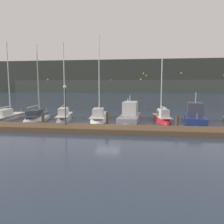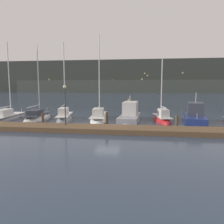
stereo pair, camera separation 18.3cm
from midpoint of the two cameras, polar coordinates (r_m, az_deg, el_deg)
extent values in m
plane|color=#2D3D51|center=(22.90, -0.91, -3.96)|extent=(400.00, 400.00, 0.00)
cube|color=brown|center=(20.79, -1.82, -4.45)|extent=(34.39, 2.80, 0.45)
cylinder|color=#4C3D2D|center=(24.37, -17.41, -1.92)|extent=(0.28, 0.28, 1.43)
cylinder|color=#4C3D2D|center=(22.28, -1.11, -2.09)|extent=(0.28, 0.28, 1.67)
cylinder|color=#4C3D2D|center=(22.29, 16.77, -2.63)|extent=(0.28, 0.28, 1.47)
ellipsoid|color=gray|center=(31.23, -25.21, -1.70)|extent=(2.35, 7.81, 1.26)
cube|color=silver|center=(31.16, -25.26, -0.74)|extent=(1.98, 6.56, 0.08)
cube|color=silver|center=(30.31, -26.15, -0.13)|extent=(1.26, 2.54, 0.82)
cylinder|color=silver|center=(31.48, -25.15, 7.84)|extent=(0.12, 0.12, 9.32)
cylinder|color=silver|center=(30.32, -26.14, 1.17)|extent=(0.30, 2.91, 0.09)
cylinder|color=silver|center=(34.24, -22.40, 0.45)|extent=(0.04, 0.04, 0.50)
ellipsoid|color=white|center=(30.15, -18.57, -1.68)|extent=(3.01, 7.89, 1.43)
cube|color=#333842|center=(30.06, -18.62, -0.45)|extent=(2.52, 6.63, 0.08)
cube|color=#333842|center=(29.17, -19.28, -0.04)|extent=(1.58, 2.59, 0.58)
cylinder|color=silver|center=(30.43, -18.53, 8.01)|extent=(0.12, 0.12, 8.87)
cylinder|color=silver|center=(28.74, -19.62, 1.42)|extent=(0.49, 3.83, 0.09)
cylinder|color=silver|center=(33.35, -16.51, 0.76)|extent=(0.04, 0.04, 0.50)
ellipsoid|color=gray|center=(28.16, -12.05, -2.06)|extent=(2.89, 6.62, 1.34)
cube|color=silver|center=(28.06, -12.09, -0.68)|extent=(2.43, 5.56, 0.08)
cube|color=silver|center=(27.25, -12.36, 0.12)|extent=(1.39, 2.21, 0.89)
cylinder|color=silver|center=(28.34, -12.16, 8.51)|extent=(0.12, 0.12, 8.99)
cylinder|color=silver|center=(27.07, -12.44, 1.71)|extent=(0.62, 2.73, 0.09)
cylinder|color=silver|center=(30.93, -11.25, 0.50)|extent=(0.04, 0.04, 0.50)
ellipsoid|color=white|center=(27.65, -3.21, -2.08)|extent=(2.91, 8.33, 1.47)
cube|color=silver|center=(27.56, -3.22, -0.76)|extent=(2.44, 6.99, 0.08)
cube|color=silver|center=(26.53, -3.41, -0.01)|extent=(1.50, 2.73, 0.88)
cylinder|color=silver|center=(27.99, -3.17, 9.49)|extent=(0.12, 0.12, 9.88)
cylinder|color=silver|center=(26.51, -3.41, 1.26)|extent=(0.43, 3.18, 0.09)
cylinder|color=silver|center=(31.24, -2.62, 0.62)|extent=(0.04, 0.04, 0.50)
ellipsoid|color=gray|center=(26.87, 4.82, -2.36)|extent=(2.84, 7.25, 1.07)
cube|color=gray|center=(26.82, 4.83, -1.60)|extent=(2.60, 6.52, 0.72)
cube|color=silver|center=(27.37, 5.02, 1.03)|extent=(1.83, 3.22, 1.60)
cube|color=black|center=(28.76, 5.33, 1.79)|extent=(1.48, 0.38, 0.71)
cylinder|color=silver|center=(26.71, 4.91, 3.49)|extent=(0.07, 0.07, 0.82)
cylinder|color=silver|center=(23.78, 4.04, -1.07)|extent=(0.04, 0.04, 0.60)
ellipsoid|color=red|center=(27.21, 13.04, -2.40)|extent=(2.56, 5.95, 1.64)
cube|color=silver|center=(27.12, 13.07, -1.04)|extent=(2.15, 5.00, 0.08)
cube|color=silver|center=(26.39, 13.48, -0.21)|extent=(1.27, 1.98, 0.89)
cylinder|color=silver|center=(27.32, 13.03, 6.44)|extent=(0.12, 0.12, 7.06)
cylinder|color=silver|center=(26.29, 13.54, 1.20)|extent=(0.48, 2.36, 0.09)
cylinder|color=silver|center=(29.64, 11.81, 0.14)|extent=(0.04, 0.04, 0.50)
ellipsoid|color=navy|center=(26.95, 21.00, -2.77)|extent=(3.46, 7.01, 1.33)
cube|color=navy|center=(26.88, 21.05, -1.83)|extent=(3.16, 6.32, 0.90)
cube|color=#333842|center=(27.40, 21.07, 0.81)|extent=(2.09, 3.18, 1.45)
cube|color=black|center=(28.71, 20.92, 1.51)|extent=(1.46, 0.51, 0.65)
cylinder|color=silver|center=(26.77, 21.26, 3.53)|extent=(0.07, 0.07, 1.21)
cylinder|color=silver|center=(23.99, 21.53, -1.04)|extent=(0.04, 0.04, 0.60)
cylinder|color=gold|center=(39.09, 4.41, 0.67)|extent=(1.49, 1.49, 0.16)
cylinder|color=gold|center=(39.03, 4.42, 1.68)|extent=(0.99, 0.99, 1.23)
cone|color=gold|center=(38.96, 4.43, 2.94)|extent=(0.69, 0.69, 0.50)
sphere|color=#F9EAB7|center=(38.94, 4.43, 3.38)|extent=(0.16, 0.16, 0.16)
cylinder|color=#2D2D33|center=(22.39, -11.80, -3.11)|extent=(0.24, 0.24, 0.06)
cylinder|color=#2D2D33|center=(22.15, -11.91, 1.51)|extent=(0.10, 0.10, 3.56)
sphere|color=#F9EAB7|center=(22.06, -12.04, 6.47)|extent=(0.32, 0.32, 0.32)
cube|color=#333833|center=(143.82, 6.68, 9.19)|extent=(240.00, 16.00, 20.30)
cube|color=#3F463F|center=(133.82, 5.22, 6.66)|extent=(144.00, 10.00, 7.61)
cube|color=#F4DB8C|center=(148.38, -16.07, 8.15)|extent=(0.80, 0.10, 0.80)
cube|color=#F4DB8C|center=(140.39, 23.16, 7.34)|extent=(0.80, 0.10, 0.80)
cube|color=#F4DB8C|center=(135.91, 11.87, 7.32)|extent=(0.80, 0.10, 0.80)
cube|color=#F4DB8C|center=(135.77, 9.28, 9.40)|extent=(0.80, 0.10, 0.80)
cube|color=#F4DB8C|center=(138.32, 19.49, 7.41)|extent=(0.80, 0.10, 0.80)
cube|color=#F4DB8C|center=(135.81, 11.21, 6.45)|extent=(0.80, 0.10, 0.80)
cube|color=#F4DB8C|center=(137.81, 18.02, 9.70)|extent=(0.80, 0.10, 0.80)
cube|color=#F4DB8C|center=(135.82, 8.60, 9.98)|extent=(0.80, 0.10, 0.80)
cube|color=#F4DB8C|center=(135.66, 7.87, 8.50)|extent=(0.80, 0.10, 0.80)
cube|color=#F4DB8C|center=(136.33, 2.20, 5.73)|extent=(0.80, 0.10, 0.80)
cube|color=#F4DB8C|center=(136.94, 0.12, 8.29)|extent=(0.80, 0.10, 0.80)
cube|color=#F4DB8C|center=(137.31, -1.05, 6.92)|extent=(0.80, 0.10, 0.80)
cube|color=#F4DB8C|center=(145.84, -13.70, 7.09)|extent=(0.80, 0.10, 0.80)
camera|label=1|loc=(0.09, -89.80, 0.02)|focal=35.00mm
camera|label=2|loc=(0.09, 90.20, -0.02)|focal=35.00mm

